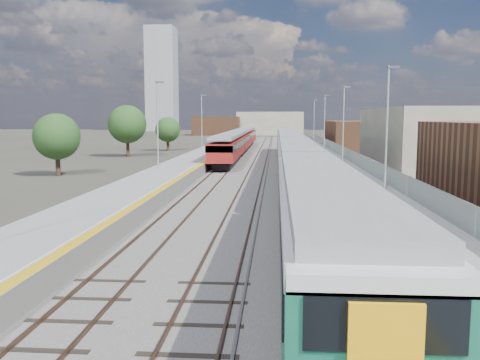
# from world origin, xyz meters

# --- Properties ---
(ground) EXTENTS (320.00, 320.00, 0.00)m
(ground) POSITION_xyz_m (0.00, 50.00, 0.00)
(ground) COLOR #47443A
(ground) RESTS_ON ground
(ballast_bed) EXTENTS (10.50, 155.00, 0.06)m
(ballast_bed) POSITION_xyz_m (-2.25, 52.50, 0.03)
(ballast_bed) COLOR #565451
(ballast_bed) RESTS_ON ground
(tracks) EXTENTS (8.96, 160.00, 0.17)m
(tracks) POSITION_xyz_m (-1.65, 54.18, 0.11)
(tracks) COLOR #4C3323
(tracks) RESTS_ON ground
(platform_right) EXTENTS (4.70, 155.00, 8.52)m
(platform_right) POSITION_xyz_m (5.28, 52.49, 0.54)
(platform_right) COLOR slate
(platform_right) RESTS_ON ground
(platform_left) EXTENTS (4.30, 155.00, 8.52)m
(platform_left) POSITION_xyz_m (-9.05, 52.49, 0.52)
(platform_left) COLOR slate
(platform_left) RESTS_ON ground
(buildings) EXTENTS (72.00, 185.50, 40.00)m
(buildings) POSITION_xyz_m (-18.12, 138.60, 10.70)
(buildings) COLOR brown
(buildings) RESTS_ON ground
(green_train) EXTENTS (2.80, 77.97, 3.08)m
(green_train) POSITION_xyz_m (1.50, 36.62, 2.17)
(green_train) COLOR black
(green_train) RESTS_ON ground
(red_train) EXTENTS (2.70, 54.79, 3.41)m
(red_train) POSITION_xyz_m (-5.50, 66.70, 2.01)
(red_train) COLOR black
(red_train) RESTS_ON ground
(tree_a) EXTENTS (4.31, 4.31, 5.84)m
(tree_a) POSITION_xyz_m (-20.39, 36.81, 3.67)
(tree_a) COLOR #382619
(tree_a) RESTS_ON ground
(tree_b) EXTENTS (5.26, 5.26, 7.12)m
(tree_b) POSITION_xyz_m (-20.55, 59.85, 4.48)
(tree_b) COLOR #382619
(tree_b) RESTS_ON ground
(tree_c) EXTENTS (4.03, 4.03, 5.46)m
(tree_c) POSITION_xyz_m (-17.63, 72.45, 3.43)
(tree_c) COLOR #382619
(tree_c) RESTS_ON ground
(tree_d) EXTENTS (4.06, 4.06, 5.50)m
(tree_d) POSITION_xyz_m (19.22, 72.47, 3.46)
(tree_d) COLOR #382619
(tree_d) RESTS_ON ground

